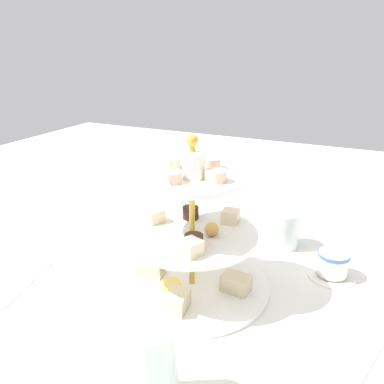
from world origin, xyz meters
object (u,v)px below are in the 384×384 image
Objects in this scene: water_glass_tall_right at (151,366)px; butter_knife_left at (26,284)px; butter_knife_right at (366,364)px; tiered_serving_stand at (192,245)px; water_glass_mid_back at (181,212)px; teacup_with_saucer at (333,265)px; water_glass_short_left at (284,229)px.

butter_knife_left is at bearing -110.00° from water_glass_tall_right.
water_glass_tall_right reaches higher than butter_knife_left.
water_glass_tall_right is at bearing 142.37° from butter_knife_right.
tiered_serving_stand is at bearing 100.91° from butter_knife_left.
butter_knife_left is 0.36m from water_glass_mid_back.
butter_knife_right is at bearing 18.76° from teacup_with_saucer.
water_glass_tall_right is at bearing 57.19° from butter_knife_left.
tiered_serving_stand is 3.59× the size of water_glass_short_left.
water_glass_tall_right is at bearing -6.00° from water_glass_short_left.
water_glass_mid_back is at bearing -81.90° from water_glass_short_left.
water_glass_mid_back reaches higher than water_glass_short_left.
water_glass_short_left is at bearing -126.55° from teacup_with_saucer.
tiered_serving_stand is at bearing 31.20° from water_glass_mid_back.
tiered_serving_stand reaches higher than water_glass_tall_right.
water_glass_tall_right is 1.31× the size of teacup_with_saucer.
water_glass_short_left is 0.46× the size of butter_knife_right.
water_glass_mid_back is (0.03, -0.23, 0.01)m from water_glass_short_left.
teacup_with_saucer is (0.08, 0.11, -0.01)m from water_glass_short_left.
butter_knife_right is at bearing 82.65° from butter_knife_left.
tiered_serving_stand is 0.26m from water_glass_tall_right.
butter_knife_left is 0.58m from butter_knife_right.
water_glass_mid_back reaches higher than butter_knife_right.
water_glass_mid_back is (-0.32, 0.16, 0.05)m from butter_knife_left.
butter_knife_left is 1.00× the size of butter_knife_right.
tiered_serving_stand is at bearing 92.28° from butter_knife_right.
tiered_serving_stand reaches higher than water_glass_mid_back.
teacup_with_saucer is at bearing 81.61° from water_glass_mid_back.
teacup_with_saucer is at bearing 105.27° from butter_knife_left.
water_glass_tall_right is at bearing 22.19° from water_glass_mid_back.
water_glass_short_left is at bearing 174.00° from water_glass_tall_right.
water_glass_mid_back is at bearing -148.80° from tiered_serving_stand.
teacup_with_saucer is 0.53× the size of butter_knife_left.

